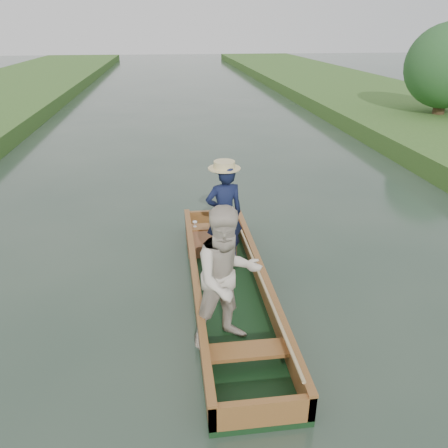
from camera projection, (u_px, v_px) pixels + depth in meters
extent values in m
plane|color=#283D30|center=(229.00, 296.00, 6.73)|extent=(120.00, 120.00, 0.00)
cylinder|color=#47331E|center=(440.00, 104.00, 17.03)|extent=(0.44, 0.44, 1.99)
sphere|color=#204F1F|center=(448.00, 66.00, 16.45)|extent=(3.12, 3.12, 3.12)
cube|color=black|center=(229.00, 294.00, 6.71)|extent=(1.10, 5.00, 0.08)
cube|color=#99582F|center=(196.00, 285.00, 6.57)|extent=(0.08, 5.00, 0.32)
cube|color=#99582F|center=(262.00, 280.00, 6.69)|extent=(0.08, 5.00, 0.32)
cube|color=#99582F|center=(212.00, 218.00, 8.85)|extent=(1.10, 0.08, 0.32)
cube|color=#99582F|center=(262.00, 413.00, 4.41)|extent=(1.10, 0.08, 0.32)
cube|color=#99582F|center=(195.00, 275.00, 6.49)|extent=(0.10, 5.00, 0.04)
cube|color=#99582F|center=(262.00, 270.00, 6.61)|extent=(0.10, 5.00, 0.04)
cube|color=#99582F|center=(215.00, 227.00, 8.32)|extent=(0.94, 0.30, 0.05)
cube|color=#99582F|center=(248.00, 351.00, 5.16)|extent=(0.94, 0.30, 0.05)
imported|color=#12193A|center=(224.00, 214.00, 7.24)|extent=(0.69, 0.52, 1.73)
cylinder|color=beige|center=(224.00, 166.00, 6.89)|extent=(0.52, 0.52, 0.12)
imported|color=beige|center=(227.00, 278.00, 5.30)|extent=(1.07, 0.94, 1.86)
cube|color=#A23A34|center=(210.00, 240.00, 8.04)|extent=(0.85, 0.90, 0.22)
sphere|color=tan|center=(225.00, 231.00, 7.89)|extent=(0.19, 0.19, 0.19)
sphere|color=tan|center=(226.00, 224.00, 7.82)|extent=(0.14, 0.14, 0.14)
sphere|color=tan|center=(223.00, 221.00, 7.79)|extent=(0.05, 0.05, 0.05)
sphere|color=tan|center=(228.00, 221.00, 7.80)|extent=(0.05, 0.05, 0.05)
sphere|color=tan|center=(226.00, 226.00, 7.77)|extent=(0.06, 0.06, 0.06)
sphere|color=tan|center=(221.00, 231.00, 7.85)|extent=(0.07, 0.07, 0.07)
sphere|color=tan|center=(230.00, 230.00, 7.87)|extent=(0.07, 0.07, 0.07)
sphere|color=tan|center=(223.00, 236.00, 7.89)|extent=(0.08, 0.08, 0.08)
sphere|color=tan|center=(228.00, 236.00, 7.90)|extent=(0.08, 0.08, 0.08)
cylinder|color=silver|center=(195.00, 226.00, 8.26)|extent=(0.07, 0.07, 0.01)
cylinder|color=silver|center=(195.00, 225.00, 8.24)|extent=(0.01, 0.01, 0.08)
ellipsoid|color=silver|center=(195.00, 222.00, 8.22)|extent=(0.09, 0.09, 0.05)
cylinder|color=tan|center=(263.00, 283.00, 6.22)|extent=(0.04, 4.00, 0.18)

